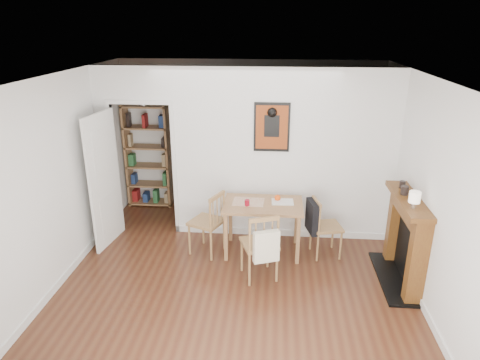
# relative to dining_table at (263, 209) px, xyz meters

# --- Properties ---
(ground) EXTENTS (5.20, 5.20, 0.00)m
(ground) POSITION_rel_dining_table_xyz_m (-0.31, -0.83, -0.67)
(ground) COLOR #4E2C19
(ground) RESTS_ON ground
(room_shell) EXTENTS (5.20, 5.20, 5.20)m
(room_shell) POSITION_rel_dining_table_xyz_m (-0.21, 0.52, 0.63)
(room_shell) COLOR silver
(room_shell) RESTS_ON ground
(dining_table) EXTENTS (1.12, 0.71, 0.76)m
(dining_table) POSITION_rel_dining_table_xyz_m (0.00, 0.00, 0.00)
(dining_table) COLOR #986947
(dining_table) RESTS_ON ground
(chair_left) EXTENTS (0.62, 0.62, 0.95)m
(chair_left) POSITION_rel_dining_table_xyz_m (-0.80, -0.08, -0.20)
(chair_left) COLOR #977546
(chair_left) RESTS_ON ground
(chair_right) EXTENTS (0.57, 0.52, 0.87)m
(chair_right) POSITION_rel_dining_table_xyz_m (0.89, -0.01, -0.22)
(chair_right) COLOR #977546
(chair_right) RESTS_ON ground
(chair_front) EXTENTS (0.61, 0.64, 0.95)m
(chair_front) POSITION_rel_dining_table_xyz_m (-0.02, -0.67, -0.19)
(chair_front) COLOR #977546
(chair_front) RESTS_ON ground
(bookshelf) EXTENTS (0.78, 0.31, 1.86)m
(bookshelf) POSITION_rel_dining_table_xyz_m (-2.11, 1.57, 0.25)
(bookshelf) COLOR #986947
(bookshelf) RESTS_ON ground
(fireplace) EXTENTS (0.45, 1.25, 1.16)m
(fireplace) POSITION_rel_dining_table_xyz_m (1.85, -0.58, -0.06)
(fireplace) COLOR brown
(fireplace) RESTS_ON ground
(red_glass) EXTENTS (0.07, 0.07, 0.09)m
(red_glass) POSITION_rel_dining_table_xyz_m (-0.22, -0.09, 0.14)
(red_glass) COLOR maroon
(red_glass) RESTS_ON dining_table
(orange_fruit) EXTENTS (0.09, 0.09, 0.09)m
(orange_fruit) POSITION_rel_dining_table_xyz_m (0.20, 0.12, 0.14)
(orange_fruit) COLOR #F34C0C
(orange_fruit) RESTS_ON dining_table
(placemat) EXTENTS (0.45, 0.35, 0.00)m
(placemat) POSITION_rel_dining_table_xyz_m (-0.21, 0.04, 0.09)
(placemat) COLOR beige
(placemat) RESTS_ON dining_table
(notebook) EXTENTS (0.32, 0.24, 0.02)m
(notebook) POSITION_rel_dining_table_xyz_m (0.28, 0.07, 0.10)
(notebook) COLOR silver
(notebook) RESTS_ON dining_table
(mantel_lamp) EXTENTS (0.13, 0.13, 0.21)m
(mantel_lamp) POSITION_rel_dining_table_xyz_m (1.76, -0.89, 0.61)
(mantel_lamp) COLOR silver
(mantel_lamp) RESTS_ON fireplace
(ceramic_jar_a) EXTENTS (0.09, 0.09, 0.11)m
(ceramic_jar_a) POSITION_rel_dining_table_xyz_m (1.77, -0.47, 0.54)
(ceramic_jar_a) COLOR black
(ceramic_jar_a) RESTS_ON fireplace
(ceramic_jar_b) EXTENTS (0.08, 0.08, 0.09)m
(ceramic_jar_b) POSITION_rel_dining_table_xyz_m (1.80, -0.25, 0.53)
(ceramic_jar_b) COLOR black
(ceramic_jar_b) RESTS_ON fireplace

